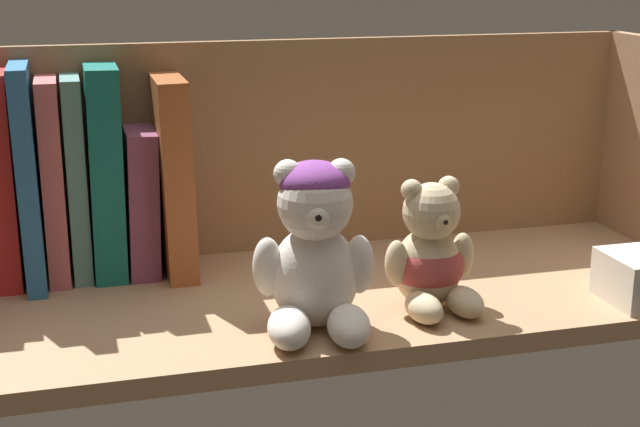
% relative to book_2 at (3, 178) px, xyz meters
% --- Properties ---
extents(shelf_board, '(0.82, 0.31, 0.02)m').
position_rel_book_2_xyz_m(shelf_board, '(0.32, -0.13, -0.12)').
color(shelf_board, '#A87F5B').
rests_on(shelf_board, ground).
extents(shelf_back_panel, '(0.84, 0.01, 0.27)m').
position_rel_book_2_xyz_m(shelf_back_panel, '(0.32, 0.04, 0.00)').
color(shelf_back_panel, olive).
rests_on(shelf_back_panel, ground).
extents(book_2, '(0.03, 0.10, 0.23)m').
position_rel_book_2_xyz_m(book_2, '(0.00, 0.00, 0.00)').
color(book_2, red).
rests_on(book_2, shelf_board).
extents(book_3, '(0.02, 0.14, 0.23)m').
position_rel_book_2_xyz_m(book_3, '(0.03, 0.00, 0.00)').
color(book_3, '#2A69A3').
rests_on(book_3, shelf_board).
extents(book_4, '(0.02, 0.10, 0.22)m').
position_rel_book_2_xyz_m(book_4, '(0.05, 0.00, -0.00)').
color(book_4, '#C05C5C').
rests_on(book_4, shelf_board).
extents(book_5, '(0.02, 0.09, 0.22)m').
position_rel_book_2_xyz_m(book_5, '(0.08, 0.00, -0.00)').
color(book_5, slate).
rests_on(book_5, shelf_board).
extents(book_6, '(0.04, 0.10, 0.23)m').
position_rel_book_2_xyz_m(book_6, '(0.11, 0.00, 0.00)').
color(book_6, '#14665C').
rests_on(book_6, shelf_board).
extents(book_7, '(0.04, 0.10, 0.16)m').
position_rel_book_2_xyz_m(book_7, '(0.14, 0.00, -0.03)').
color(book_7, '#7B3D5B').
rests_on(book_7, shelf_board).
extents(book_8, '(0.04, 0.15, 0.22)m').
position_rel_book_2_xyz_m(book_8, '(0.18, 0.00, -0.01)').
color(book_8, '#9C5126').
rests_on(book_8, shelf_board).
extents(teddy_bear_larger, '(0.12, 0.13, 0.16)m').
position_rel_book_2_xyz_m(teddy_bear_larger, '(0.28, -0.22, -0.04)').
color(teddy_bear_larger, white).
rests_on(teddy_bear_larger, shelf_board).
extents(teddy_bear_smaller, '(0.10, 0.10, 0.13)m').
position_rel_book_2_xyz_m(teddy_bear_smaller, '(0.41, -0.20, -0.06)').
color(teddy_bear_smaller, beige).
rests_on(teddy_bear_smaller, shelf_board).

